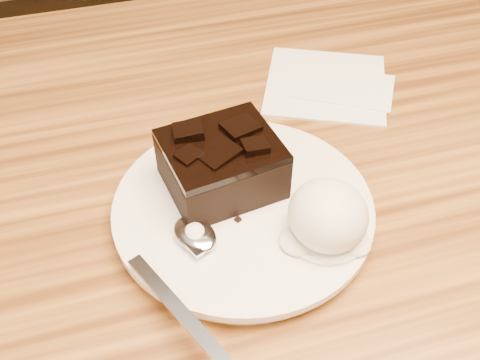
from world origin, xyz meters
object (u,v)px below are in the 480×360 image
object	(u,v)px
plate	(243,211)
ice_cream_scoop	(328,215)
napkin	(326,83)
brownie	(222,167)
spoon	(195,235)

from	to	relation	value
plate	ice_cream_scoop	size ratio (longest dim) A/B	3.33
plate	napkin	bearing A→B (deg)	48.28
brownie	napkin	distance (m)	0.22
ice_cream_scoop	napkin	bearing A→B (deg)	67.03
ice_cream_scoop	napkin	world-z (taller)	ice_cream_scoop
ice_cream_scoop	spoon	xyz separation A→B (m)	(-0.11, 0.03, -0.02)
plate	spoon	distance (m)	0.06
brownie	napkin	world-z (taller)	brownie
plate	spoon	size ratio (longest dim) A/B	1.33
plate	spoon	world-z (taller)	spoon
brownie	ice_cream_scoop	world-z (taller)	ice_cream_scoop
plate	brownie	size ratio (longest dim) A/B	2.41
ice_cream_scoop	brownie	bearing A→B (deg)	130.54
brownie	ice_cream_scoop	distance (m)	0.11
ice_cream_scoop	spoon	size ratio (longest dim) A/B	0.40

